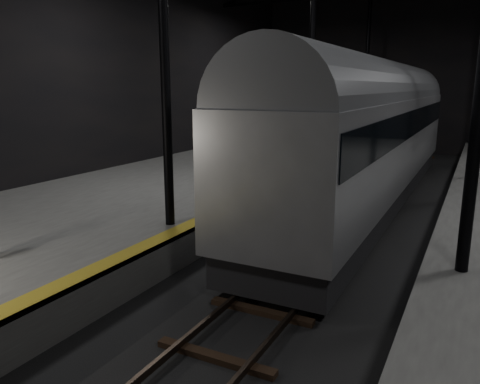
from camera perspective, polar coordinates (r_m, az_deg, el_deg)
The scene contains 5 objects.
ground at distance 15.82m, azimuth 11.74°, elevation -5.40°, with size 44.00×44.00×0.00m, color black.
platform_left at distance 18.98m, azimuth -10.52°, elevation -0.74°, with size 9.00×43.80×1.00m, color #4D4D4A.
tactile_strip at distance 16.65m, azimuth 1.08°, elevation -0.62°, with size 0.50×43.80×0.01m, color olive.
track at distance 15.80m, azimuth 11.75°, elevation -5.17°, with size 2.40×43.00×0.24m.
train at distance 19.69m, azimuth 15.91°, elevation 7.54°, with size 3.24×21.66×5.79m.
Camera 1 is at (3.88, -14.55, 4.86)m, focal length 35.00 mm.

